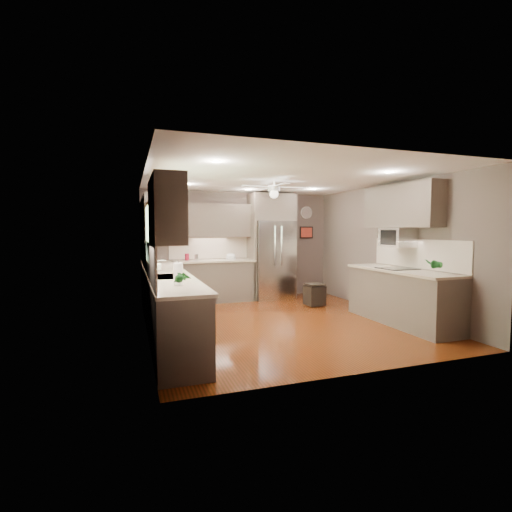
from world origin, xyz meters
TOP-DOWN VIEW (x-y plane):
  - floor at (0.00, 0.00)m, footprint 5.00×5.00m
  - ceiling at (0.00, 0.00)m, footprint 5.00×5.00m
  - wall_back at (0.00, 2.50)m, footprint 4.50×0.00m
  - wall_front at (0.00, -2.50)m, footprint 4.50×0.00m
  - wall_left at (-2.25, 0.00)m, footprint 0.00×5.00m
  - wall_right at (2.25, 0.00)m, footprint 0.00×5.00m
  - canister_a at (-1.28, 2.24)m, footprint 0.10×0.10m
  - canister_b at (-1.08, 2.22)m, footprint 0.11×0.11m
  - soap_bottle at (-2.09, -0.03)m, footprint 0.11×0.11m
  - potted_plant_left at (-1.94, -1.84)m, footprint 0.18×0.16m
  - potted_plant_right at (1.90, -1.49)m, footprint 0.19×0.16m
  - bowl at (-0.29, 2.20)m, footprint 0.26×0.26m
  - left_run at (-1.95, 0.15)m, footprint 0.65×4.70m
  - back_run at (-0.72, 2.20)m, footprint 1.85×0.65m
  - uppers at (-0.74, 0.71)m, footprint 4.50×4.70m
  - window at (-2.22, -0.50)m, footprint 0.05×1.12m
  - sink at (-1.93, -0.50)m, footprint 0.50×0.70m
  - refrigerator at (0.70, 2.16)m, footprint 1.06×0.75m
  - right_run at (1.93, -0.80)m, footprint 0.70×2.20m
  - microwave at (2.03, -0.55)m, footprint 0.43×0.55m
  - ceiling_fan at (-0.00, 0.30)m, footprint 1.18×1.18m
  - recessed_lights at (-0.04, 0.40)m, footprint 2.84×3.14m
  - wall_clock at (1.75, 2.48)m, footprint 0.30×0.03m
  - framed_print at (1.75, 2.48)m, footprint 0.36×0.03m
  - stool at (1.22, 1.01)m, footprint 0.38×0.38m
  - paper_towel at (-1.94, -1.45)m, footprint 0.12×0.12m

SIDE VIEW (x-z plane):
  - floor at x=0.00m, z-range 0.00..0.00m
  - stool at x=1.22m, z-range 0.01..0.46m
  - left_run at x=-1.95m, z-range -0.24..1.21m
  - back_run at x=-0.72m, z-range -0.24..1.21m
  - right_run at x=1.93m, z-range -0.24..1.21m
  - sink at x=-1.93m, z-range 0.75..1.07m
  - bowl at x=-0.29m, z-range 0.94..0.99m
  - canister_b at x=-1.08m, z-range 0.94..1.08m
  - canister_a at x=-1.28m, z-range 0.95..1.09m
  - soap_bottle at x=-2.09m, z-range 0.94..1.15m
  - paper_towel at x=-1.94m, z-range 0.94..1.23m
  - potted_plant_left at x=-1.94m, z-range 0.94..1.23m
  - potted_plant_right at x=1.90m, z-range 0.94..1.24m
  - refrigerator at x=0.70m, z-range -0.04..2.41m
  - wall_back at x=0.00m, z-range -1.00..3.50m
  - wall_front at x=0.00m, z-range -1.00..3.50m
  - wall_left at x=-2.25m, z-range -1.25..3.75m
  - wall_right at x=2.25m, z-range -1.25..3.75m
  - microwave at x=2.03m, z-range 1.31..1.65m
  - framed_print at x=1.75m, z-range 1.40..1.70m
  - window at x=-2.22m, z-range 1.09..2.01m
  - uppers at x=-0.74m, z-range 1.39..2.35m
  - wall_clock at x=1.75m, z-range 1.90..2.20m
  - ceiling_fan at x=0.00m, z-range 2.17..2.49m
  - recessed_lights at x=-0.04m, z-range 2.49..2.50m
  - ceiling at x=0.00m, z-range 2.50..2.50m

